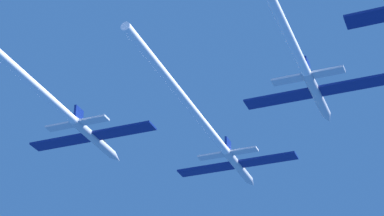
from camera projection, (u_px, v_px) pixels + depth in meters
The scene contains 3 objects.
jet_lead at pixel (212, 133), 104.51m from camera, with size 19.05×48.75×3.16m.
jet_left_wing at pixel (52, 101), 95.37m from camera, with size 19.05×47.50×3.16m.
jet_right_wing at pixel (296, 51), 87.53m from camera, with size 19.05×46.08×3.16m.
Camera 1 is at (31.47, -99.41, -47.43)m, focal length 68.60 mm.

